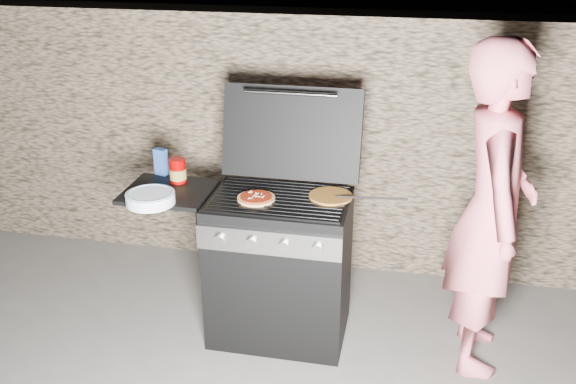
% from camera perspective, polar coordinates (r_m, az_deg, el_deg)
% --- Properties ---
extents(ground, '(50.00, 50.00, 0.00)m').
position_cam_1_polar(ground, '(4.10, -0.70, -12.21)').
color(ground, '#534F4C').
extents(stone_wall, '(8.00, 0.35, 1.80)m').
position_cam_1_polar(stone_wall, '(4.60, 2.03, 4.61)').
color(stone_wall, '#806A52').
rests_on(stone_wall, ground).
extents(gas_grill, '(1.34, 0.79, 0.91)m').
position_cam_1_polar(gas_grill, '(3.90, -4.35, -6.31)').
color(gas_grill, black).
rests_on(gas_grill, ground).
extents(pizza_topped, '(0.26, 0.26, 0.02)m').
position_cam_1_polar(pizza_topped, '(3.61, -2.85, -0.51)').
color(pizza_topped, tan).
rests_on(pizza_topped, gas_grill).
extents(pizza_plain, '(0.33, 0.33, 0.01)m').
position_cam_1_polar(pizza_plain, '(3.65, 3.81, -0.36)').
color(pizza_plain, gold).
rests_on(pizza_plain, gas_grill).
extents(sauce_jar, '(0.12, 0.12, 0.15)m').
position_cam_1_polar(sauce_jar, '(3.90, -9.77, 1.91)').
color(sauce_jar, '#820000').
rests_on(sauce_jar, gas_grill).
extents(blue_carton, '(0.09, 0.06, 0.17)m').
position_cam_1_polar(blue_carton, '(4.03, -11.23, 2.65)').
color(blue_carton, '#23478C').
rests_on(blue_carton, gas_grill).
extents(plate_stack, '(0.35, 0.35, 0.06)m').
position_cam_1_polar(plate_stack, '(3.66, -12.13, -0.54)').
color(plate_stack, white).
rests_on(plate_stack, gas_grill).
extents(person, '(0.46, 0.68, 1.86)m').
position_cam_1_polar(person, '(3.60, 17.64, -1.64)').
color(person, '#E56874').
rests_on(person, ground).
extents(tongs, '(0.42, 0.15, 0.09)m').
position_cam_1_polar(tongs, '(3.56, 7.19, -0.51)').
color(tongs, black).
rests_on(tongs, gas_grill).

